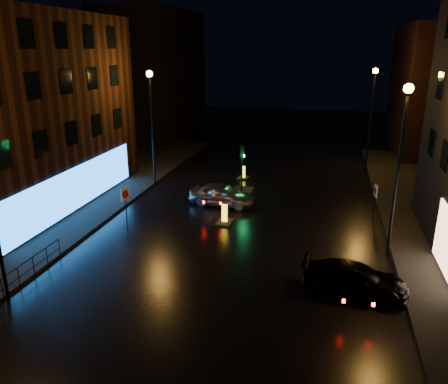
{
  "coord_description": "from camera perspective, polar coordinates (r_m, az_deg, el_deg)",
  "views": [
    {
      "loc": [
        4.39,
        -15.12,
        9.86
      ],
      "look_at": [
        -0.52,
        5.63,
        2.8
      ],
      "focal_mm": 35.0,
      "sensor_mm": 36.0,
      "label": 1
    }
  ],
  "objects": [
    {
      "name": "building_far_right",
      "position": [
        48.45,
        26.53,
        11.88
      ],
      "size": [
        8.0,
        14.0,
        12.0
      ],
      "primitive_type": "cube",
      "color": "black",
      "rests_on": "ground"
    },
    {
      "name": "dark_sedan",
      "position": [
        19.5,
        16.71,
        -10.76
      ],
      "size": [
        4.5,
        2.13,
        1.27
      ],
      "primitive_type": "imported",
      "rotation": [
        0.0,
        0.0,
        1.49
      ],
      "color": "black",
      "rests_on": "ground"
    },
    {
      "name": "bollard_near",
      "position": [
        25.81,
        0.07,
        -3.54
      ],
      "size": [
        0.91,
        1.33,
        1.13
      ],
      "rotation": [
        0.0,
        0.0,
        -0.04
      ],
      "color": "black",
      "rests_on": "ground"
    },
    {
      "name": "silver_hatchback",
      "position": [
        28.59,
        -0.26,
        -0.32
      ],
      "size": [
        4.38,
        2.05,
        1.45
      ],
      "primitive_type": "imported",
      "rotation": [
        0.0,
        0.0,
        1.49
      ],
      "color": "#A6A8AD",
      "rests_on": "ground"
    },
    {
      "name": "bollard_far",
      "position": [
        34.65,
        2.52,
        2.14
      ],
      "size": [
        0.94,
        1.24,
        0.99
      ],
      "rotation": [
        0.0,
        0.0,
        -0.17
      ],
      "color": "black",
      "rests_on": "ground"
    },
    {
      "name": "ground",
      "position": [
        18.57,
        -2.51,
        -13.76
      ],
      "size": [
        120.0,
        120.0,
        0.0
      ],
      "primitive_type": "plane",
      "color": "black",
      "rests_on": "ground"
    },
    {
      "name": "traffic_signal",
      "position": [
        31.09,
        2.34,
        0.79
      ],
      "size": [
        1.4,
        2.4,
        3.45
      ],
      "color": "black",
      "rests_on": "ground"
    },
    {
      "name": "pavement_left",
      "position": [
        31.12,
        -23.84,
        -1.63
      ],
      "size": [
        12.0,
        44.0,
        0.15
      ],
      "primitive_type": "cube",
      "color": "black",
      "rests_on": "ground"
    },
    {
      "name": "street_lamp_rfar",
      "position": [
        37.52,
        18.78,
        10.79
      ],
      "size": [
        0.44,
        0.44,
        8.37
      ],
      "color": "black",
      "rests_on": "ground"
    },
    {
      "name": "guard_railing",
      "position": [
        20.88,
        -25.31,
        -9.49
      ],
      "size": [
        0.05,
        6.04,
        1.0
      ],
      "color": "black",
      "rests_on": "ground"
    },
    {
      "name": "building_far_left",
      "position": [
        54.18,
        -9.13,
        15.07
      ],
      "size": [
        8.0,
        16.0,
        14.0
      ],
      "primitive_type": "cube",
      "color": "black",
      "rests_on": "ground"
    },
    {
      "name": "road_sign_right",
      "position": [
        27.28,
        19.16,
        -0.24
      ],
      "size": [
        0.15,
        0.53,
        2.2
      ],
      "rotation": [
        0.0,
        0.0,
        3.33
      ],
      "color": "black",
      "rests_on": "ground"
    },
    {
      "name": "road_sign_left",
      "position": [
        25.48,
        -12.76,
        -0.71
      ],
      "size": [
        0.28,
        0.54,
        2.34
      ],
      "rotation": [
        0.0,
        0.0,
        -0.43
      ],
      "color": "black",
      "rests_on": "ground"
    },
    {
      "name": "street_lamp_rnear",
      "position": [
        21.82,
        22.13,
        5.61
      ],
      "size": [
        0.44,
        0.44,
        8.37
      ],
      "color": "black",
      "rests_on": "ground"
    },
    {
      "name": "street_lamp_lfar",
      "position": [
        31.86,
        -9.47,
        10.32
      ],
      "size": [
        0.44,
        0.44,
        8.37
      ],
      "color": "black",
      "rests_on": "ground"
    }
  ]
}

